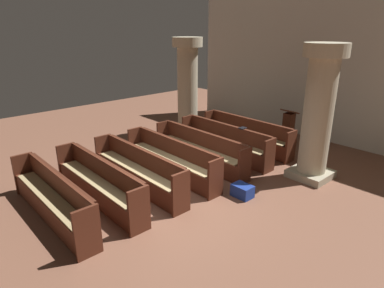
# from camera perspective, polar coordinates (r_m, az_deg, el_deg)

# --- Properties ---
(ground_plane) EXTENTS (19.20, 19.20, 0.00)m
(ground_plane) POSITION_cam_1_polar(r_m,az_deg,el_deg) (7.26, -3.26, -9.23)
(ground_plane) COLOR brown
(back_wall) EXTENTS (10.00, 0.16, 4.50)m
(back_wall) POSITION_cam_1_polar(r_m,az_deg,el_deg) (11.28, 21.71, 11.93)
(back_wall) COLOR silver
(back_wall) RESTS_ON ground
(pew_row_0) EXTENTS (3.09, 0.46, 0.88)m
(pew_row_0) POSITION_cam_1_polar(r_m,az_deg,el_deg) (10.06, 9.27, 1.86)
(pew_row_0) COLOR #562819
(pew_row_0) RESTS_ON ground
(pew_row_1) EXTENTS (3.09, 0.46, 0.88)m
(pew_row_1) POSITION_cam_1_polar(r_m,az_deg,el_deg) (9.36, 5.57, 0.67)
(pew_row_1) COLOR #562819
(pew_row_1) RESTS_ON ground
(pew_row_2) EXTENTS (3.09, 0.47, 0.88)m
(pew_row_2) POSITION_cam_1_polar(r_m,az_deg,el_deg) (8.71, 1.30, -0.72)
(pew_row_2) COLOR #562819
(pew_row_2) RESTS_ON ground
(pew_row_3) EXTENTS (3.09, 0.46, 0.88)m
(pew_row_3) POSITION_cam_1_polar(r_m,az_deg,el_deg) (8.12, -3.63, -2.31)
(pew_row_3) COLOR #562819
(pew_row_3) RESTS_ON ground
(pew_row_4) EXTENTS (3.09, 0.46, 0.88)m
(pew_row_4) POSITION_cam_1_polar(r_m,az_deg,el_deg) (7.60, -9.29, -4.12)
(pew_row_4) COLOR #562819
(pew_row_4) RESTS_ON ground
(pew_row_5) EXTENTS (3.09, 0.47, 0.88)m
(pew_row_5) POSITION_cam_1_polar(r_m,az_deg,el_deg) (7.18, -15.72, -6.11)
(pew_row_5) COLOR #562819
(pew_row_5) RESTS_ON ground
(pew_row_6) EXTENTS (3.09, 0.47, 0.88)m
(pew_row_6) POSITION_cam_1_polar(r_m,az_deg,el_deg) (6.87, -22.91, -8.22)
(pew_row_6) COLOR #562819
(pew_row_6) RESTS_ON ground
(pillar_aisle_side) EXTENTS (0.97, 0.97, 3.16)m
(pillar_aisle_side) POSITION_cam_1_polar(r_m,az_deg,el_deg) (8.16, 20.81, 5.23)
(pillar_aisle_side) COLOR tan
(pillar_aisle_side) RESTS_ON ground
(pillar_far_side) EXTENTS (0.97, 0.97, 3.16)m
(pillar_far_side) POSITION_cam_1_polar(r_m,az_deg,el_deg) (11.14, -0.77, 10.07)
(pillar_far_side) COLOR tan
(pillar_far_side) RESTS_ON ground
(lectern) EXTENTS (0.48, 0.45, 1.08)m
(lectern) POSITION_cam_1_polar(r_m,az_deg,el_deg) (10.83, 16.12, 2.51)
(lectern) COLOR #562B1A
(lectern) RESTS_ON ground
(hymn_book) EXTENTS (0.15, 0.20, 0.02)m
(hymn_book) POSITION_cam_1_polar(r_m,az_deg,el_deg) (9.08, 8.67, 2.72)
(hymn_book) COLOR black
(hymn_book) RESTS_ON pew_row_1
(kneeler_box_blue) EXTENTS (0.44, 0.31, 0.27)m
(kneeler_box_blue) POSITION_cam_1_polar(r_m,az_deg,el_deg) (7.33, 8.61, -7.93)
(kneeler_box_blue) COLOR navy
(kneeler_box_blue) RESTS_ON ground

